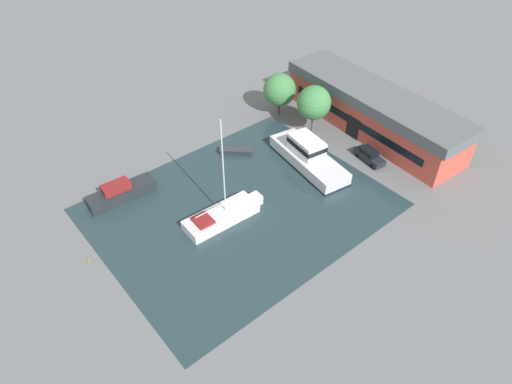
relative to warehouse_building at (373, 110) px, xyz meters
The scene contains 11 objects.
ground_plane 26.04m from the warehouse_building, 87.31° to the right, with size 440.00×440.00×0.00m, color slate.
water_canal 26.04m from the warehouse_building, 87.31° to the right, with size 26.67×33.37×0.01m, color #23383D.
warehouse_building is the anchor object (origin of this frame).
quay_tree_near_building 9.06m from the warehouse_building, 124.17° to the right, with size 4.91×4.91×7.35m.
quay_tree_by_water 14.22m from the warehouse_building, 147.70° to the right, with size 4.98×4.98×6.66m.
parked_car 8.55m from the warehouse_building, 51.67° to the right, with size 4.93×2.43×1.75m.
sailboat_moored 28.92m from the warehouse_building, 86.79° to the right, with size 3.59×10.27×13.47m.
motor_cruiser 13.59m from the warehouse_building, 88.78° to the right, with size 13.44×6.16×3.83m.
small_dinghy 21.10m from the warehouse_building, 112.41° to the right, with size 4.06×4.18×0.72m.
cabin_boat 37.34m from the warehouse_building, 104.64° to the right, with size 2.87×8.55×2.54m.
mooring_bollard 43.81m from the warehouse_building, 93.00° to the right, with size 0.22×0.22×0.52m.
Camera 1 is at (32.58, -24.80, 37.35)m, focal length 32.00 mm.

